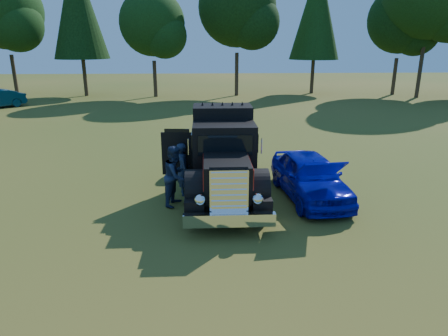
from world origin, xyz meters
The scene contains 6 objects.
ground centered at (0.00, 0.00, 0.00)m, with size 120.00×120.00×0.00m, color #2F4C16.
treeline centered at (-0.66, 27.61, 7.86)m, with size 72.10×24.04×13.84m.
diamond_t_truck centered at (1.42, 2.79, 1.28)m, with size 3.38×7.16×3.00m.
hotrod_coupe centered at (4.35, 2.35, 0.77)m, with size 2.26×4.64×1.89m.
spectator_near centered at (0.03, 2.87, 0.92)m, with size 0.67×0.44×1.85m, color #1A1A3D.
spectator_far centered at (-0.17, 1.96, 0.99)m, with size 0.97×0.75×1.99m, color #1A213E.
Camera 1 is at (0.82, -10.35, 5.12)m, focal length 32.00 mm.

